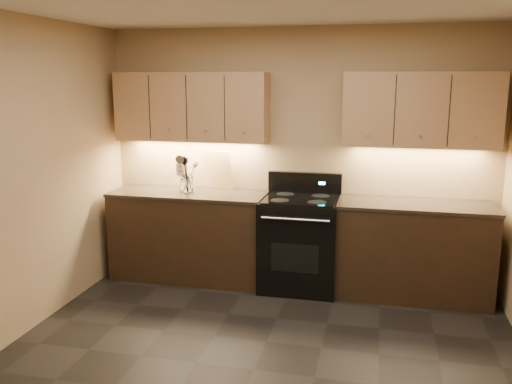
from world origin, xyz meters
TOP-DOWN VIEW (x-y plane):
  - floor at (0.00, 0.00)m, footprint 4.00×4.00m
  - wall_back at (0.00, 2.00)m, footprint 4.00×0.04m
  - counter_left at (-1.10, 1.70)m, footprint 1.62×0.62m
  - counter_right at (1.18, 1.70)m, footprint 1.46×0.62m
  - stove at (0.08, 1.68)m, footprint 0.76×0.68m
  - upper_cab_left at (-1.10, 1.85)m, footprint 1.60×0.30m
  - upper_cab_right at (1.18, 1.85)m, footprint 1.44×0.30m
  - outlet_plate at (-1.30, 1.99)m, footprint 0.08×0.01m
  - utensil_crock at (-1.12, 1.71)m, footprint 0.14×0.14m
  - cutting_board at (-0.85, 1.96)m, footprint 0.34×0.18m
  - wooden_spoon at (-1.15, 1.70)m, footprint 0.18×0.14m
  - black_spoon at (-1.12, 1.73)m, footprint 0.07×0.12m
  - black_turner at (-1.10, 1.68)m, footprint 0.14×0.18m
  - steel_spatula at (-1.08, 1.71)m, footprint 0.17×0.11m
  - steel_skimmer at (-1.09, 1.69)m, footprint 0.19×0.13m

SIDE VIEW (x-z plane):
  - floor at x=0.00m, z-range 0.00..0.00m
  - counter_left at x=-1.10m, z-range 0.00..0.93m
  - counter_right at x=1.18m, z-range 0.00..0.93m
  - stove at x=0.08m, z-range -0.09..1.05m
  - utensil_crock at x=-1.12m, z-range 0.92..1.09m
  - wooden_spoon at x=-1.15m, z-range 0.95..1.28m
  - outlet_plate at x=-1.30m, z-range 1.06..1.18m
  - black_spoon at x=-1.12m, z-range 0.94..1.30m
  - black_turner at x=-1.10m, z-range 0.94..1.31m
  - steel_skimmer at x=-1.09m, z-range 0.94..1.32m
  - steel_spatula at x=-1.08m, z-range 0.94..1.33m
  - cutting_board at x=-0.85m, z-range 0.93..1.34m
  - wall_back at x=0.00m, z-range 0.00..2.60m
  - upper_cab_left at x=-1.10m, z-range 1.45..2.15m
  - upper_cab_right at x=1.18m, z-range 1.45..2.15m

